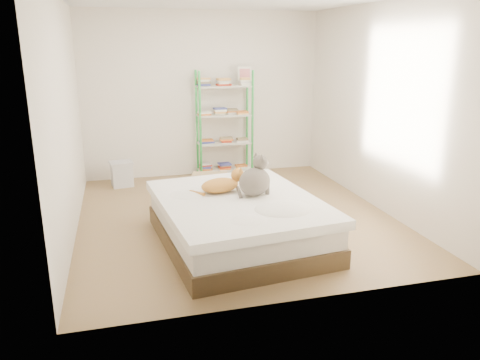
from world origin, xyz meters
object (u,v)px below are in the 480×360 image
object	(u,v)px
orange_cat	(220,184)
cardboard_box	(210,187)
bed	(238,221)
white_bin	(122,174)
grey_cat	(255,176)
shelf_unit	(225,125)

from	to	relation	value
orange_cat	cardboard_box	xyz separation A→B (m)	(0.14, 1.31, -0.44)
orange_cat	cardboard_box	bearing A→B (deg)	72.40
bed	white_bin	world-z (taller)	bed
bed	cardboard_box	world-z (taller)	bed
orange_cat	grey_cat	size ratio (longest dim) A/B	1.15
orange_cat	cardboard_box	distance (m)	1.39
orange_cat	shelf_unit	world-z (taller)	shelf_unit
white_bin	bed	bearing A→B (deg)	-64.74
bed	shelf_unit	world-z (taller)	shelf_unit
orange_cat	shelf_unit	bearing A→B (deg)	64.29
white_bin	grey_cat	bearing A→B (deg)	-60.69
bed	cardboard_box	bearing A→B (deg)	83.89
bed	grey_cat	world-z (taller)	grey_cat
shelf_unit	white_bin	xyz separation A→B (m)	(-1.66, -0.19, -0.64)
bed	orange_cat	distance (m)	0.46
orange_cat	cardboard_box	world-z (taller)	orange_cat
orange_cat	cardboard_box	size ratio (longest dim) A/B	0.90
cardboard_box	white_bin	bearing A→B (deg)	153.97
bed	grey_cat	size ratio (longest dim) A/B	4.85
bed	white_bin	size ratio (longest dim) A/B	5.68
orange_cat	grey_cat	world-z (taller)	grey_cat
orange_cat	white_bin	distance (m)	2.51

